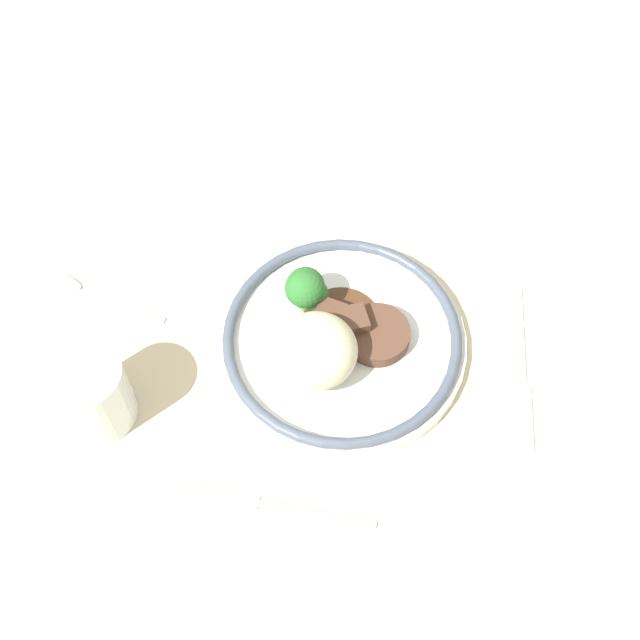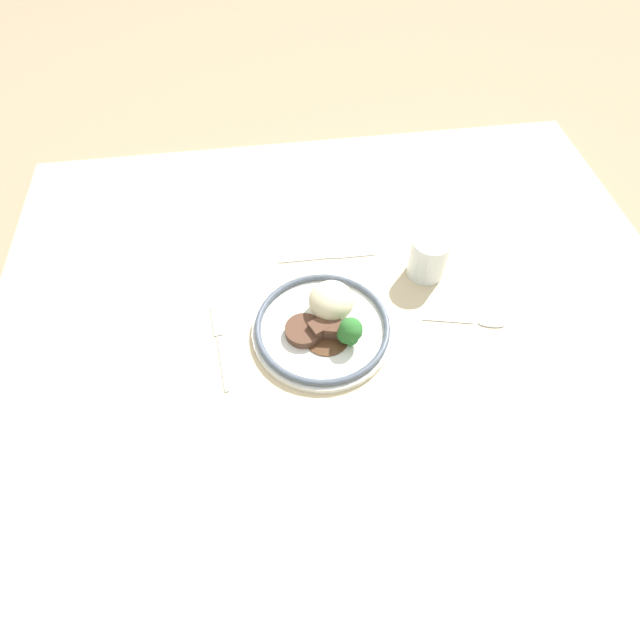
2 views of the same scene
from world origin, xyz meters
name	(u,v)px [view 2 (image 2 of 2)]	position (x,y,z in m)	size (l,w,h in m)	color
ground_plane	(346,343)	(0.00, 0.00, 0.00)	(8.00, 8.00, 0.00)	#998466
dining_table	(347,338)	(0.00, 0.00, 0.02)	(1.38, 1.24, 0.04)	beige
plate	(326,323)	(-0.04, 0.01, 0.06)	(0.27, 0.27, 0.08)	white
juice_glass	(428,259)	(0.19, 0.13, 0.08)	(0.08, 0.08, 0.09)	orange
fork	(219,338)	(-0.24, 0.02, 0.04)	(0.03, 0.20, 0.00)	silver
knife	(331,257)	(0.00, 0.20, 0.04)	(0.21, 0.01, 0.00)	silver
spoon	(481,323)	(0.26, -0.02, 0.04)	(0.16, 0.05, 0.01)	silver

